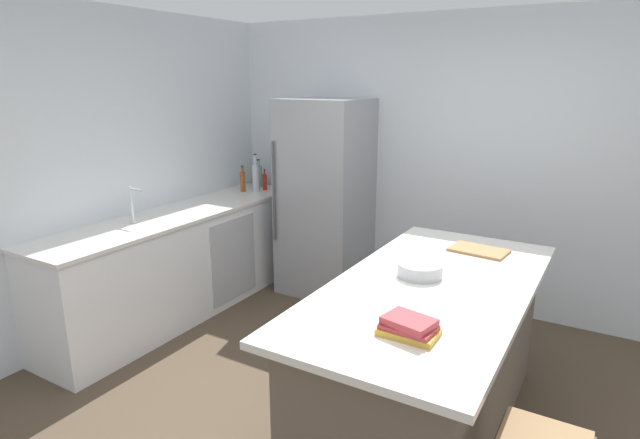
% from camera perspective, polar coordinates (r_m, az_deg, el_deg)
% --- Properties ---
extents(ground_plane, '(7.20, 7.20, 0.00)m').
position_cam_1_polar(ground_plane, '(3.33, 3.53, -22.69)').
color(ground_plane, '#4C3D2D').
extents(wall_rear, '(6.00, 0.10, 2.60)m').
position_cam_1_polar(wall_rear, '(4.80, 16.25, 5.74)').
color(wall_rear, silver).
rests_on(wall_rear, ground_plane).
extents(wall_left, '(0.10, 6.00, 2.60)m').
position_cam_1_polar(wall_left, '(4.38, -26.02, 3.93)').
color(wall_left, silver).
rests_on(wall_left, ground_plane).
extents(counter_run_left, '(0.64, 2.70, 0.92)m').
position_cam_1_polar(counter_run_left, '(4.79, -14.85, -4.58)').
color(counter_run_left, white).
rests_on(counter_run_left, ground_plane).
extents(kitchen_island, '(1.02, 2.12, 0.93)m').
position_cam_1_polar(kitchen_island, '(3.18, 11.74, -14.69)').
color(kitchen_island, brown).
rests_on(kitchen_island, ground_plane).
extents(refrigerator, '(0.76, 0.72, 1.87)m').
position_cam_1_polar(refrigerator, '(4.98, 0.56, 2.38)').
color(refrigerator, '#93969B').
rests_on(refrigerator, ground_plane).
extents(sink_faucet, '(0.15, 0.05, 0.30)m').
position_cam_1_polar(sink_faucet, '(4.37, -19.88, 1.59)').
color(sink_faucet, silver).
rests_on(sink_faucet, counter_run_left).
extents(gin_bottle, '(0.08, 0.08, 0.29)m').
position_cam_1_polar(gin_bottle, '(5.58, -6.76, 4.82)').
color(gin_bottle, '#8CB79E').
rests_on(gin_bottle, counter_run_left).
extents(hot_sauce_bottle, '(0.05, 0.05, 0.22)m').
position_cam_1_polar(hot_sauce_bottle, '(5.42, -6.10, 4.17)').
color(hot_sauce_bottle, red).
rests_on(hot_sauce_bottle, counter_run_left).
extents(soda_bottle, '(0.07, 0.07, 0.38)m').
position_cam_1_polar(soda_bottle, '(5.35, -7.08, 4.69)').
color(soda_bottle, silver).
rests_on(soda_bottle, counter_run_left).
extents(vinegar_bottle, '(0.05, 0.05, 0.27)m').
position_cam_1_polar(vinegar_bottle, '(5.35, -8.49, 4.21)').
color(vinegar_bottle, '#994C23').
rests_on(vinegar_bottle, counter_run_left).
extents(cookbook_stack, '(0.26, 0.20, 0.08)m').
position_cam_1_polar(cookbook_stack, '(2.39, 9.73, -11.58)').
color(cookbook_stack, gold).
rests_on(cookbook_stack, kitchen_island).
extents(mixing_bowl, '(0.26, 0.26, 0.08)m').
position_cam_1_polar(mixing_bowl, '(3.07, 10.93, -5.43)').
color(mixing_bowl, '#B2B5BA').
rests_on(mixing_bowl, kitchen_island).
extents(cutting_board, '(0.38, 0.26, 0.02)m').
position_cam_1_polar(cutting_board, '(3.60, 17.05, -3.27)').
color(cutting_board, '#9E7042').
rests_on(cutting_board, kitchen_island).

